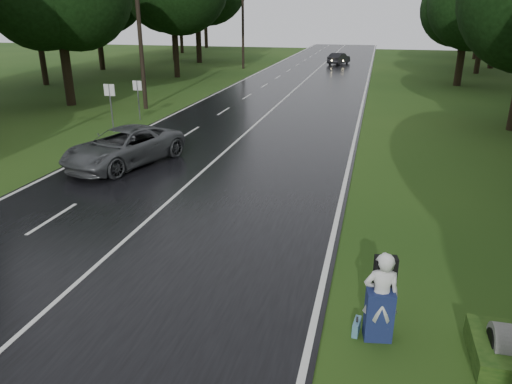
% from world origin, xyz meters
% --- Properties ---
extents(ground, '(160.00, 160.00, 0.00)m').
position_xyz_m(ground, '(0.00, 0.00, 0.00)').
color(ground, '#284614').
rests_on(ground, ground).
extents(road, '(12.00, 140.00, 0.04)m').
position_xyz_m(road, '(0.00, 20.00, 0.02)').
color(road, black).
rests_on(road, ground).
extents(lane_center, '(0.12, 140.00, 0.01)m').
position_xyz_m(lane_center, '(0.00, 20.00, 0.04)').
color(lane_center, silver).
rests_on(lane_center, road).
extents(grey_car, '(4.15, 6.09, 1.55)m').
position_xyz_m(grey_car, '(-3.58, 7.81, 0.81)').
color(grey_car, '#46484A').
rests_on(grey_car, road).
extents(far_car, '(2.63, 4.43, 1.38)m').
position_xyz_m(far_car, '(1.84, 52.10, 0.73)').
color(far_car, black).
rests_on(far_car, road).
extents(hitchhiker, '(0.77, 0.72, 1.94)m').
position_xyz_m(hitchhiker, '(7.10, -1.54, 0.90)').
color(hitchhiker, silver).
rests_on(hitchhiker, ground).
extents(suitcase, '(0.17, 0.43, 0.29)m').
position_xyz_m(suitcase, '(6.69, -1.50, 0.15)').
color(suitcase, teal).
rests_on(suitcase, ground).
extents(utility_pole_mid, '(1.80, 0.28, 9.58)m').
position_xyz_m(utility_pole_mid, '(-8.50, 19.80, 0.00)').
color(utility_pole_mid, black).
rests_on(utility_pole_mid, ground).
extents(utility_pole_far, '(1.80, 0.28, 10.85)m').
position_xyz_m(utility_pole_far, '(-8.50, 44.85, 0.00)').
color(utility_pole_far, black).
rests_on(utility_pole_far, ground).
extents(road_sign_a, '(0.62, 0.10, 2.59)m').
position_xyz_m(road_sign_a, '(-7.20, 13.21, 0.00)').
color(road_sign_a, white).
rests_on(road_sign_a, ground).
extents(road_sign_b, '(0.57, 0.10, 2.35)m').
position_xyz_m(road_sign_b, '(-7.20, 16.36, 0.00)').
color(road_sign_b, white).
rests_on(road_sign_b, ground).
extents(tree_left_d, '(8.70, 8.70, 13.59)m').
position_xyz_m(tree_left_d, '(-14.22, 19.74, 0.00)').
color(tree_left_d, black).
rests_on(tree_left_d, ground).
extents(tree_left_e, '(9.88, 9.88, 15.44)m').
position_xyz_m(tree_left_e, '(-12.92, 35.85, 0.00)').
color(tree_left_e, black).
rests_on(tree_left_e, ground).
extents(tree_left_f, '(10.90, 10.90, 17.04)m').
position_xyz_m(tree_left_f, '(-15.87, 50.22, 0.00)').
color(tree_left_f, black).
rests_on(tree_left_f, ground).
extents(tree_right_d, '(7.73, 7.73, 12.08)m').
position_xyz_m(tree_right_d, '(14.25, 18.97, 0.00)').
color(tree_right_d, black).
rests_on(tree_right_d, ground).
extents(tree_right_e, '(7.63, 7.63, 11.93)m').
position_xyz_m(tree_right_e, '(13.62, 36.39, 0.00)').
color(tree_right_e, black).
rests_on(tree_right_e, ground).
extents(tree_right_f, '(10.13, 10.13, 15.82)m').
position_xyz_m(tree_right_f, '(16.85, 46.32, 0.00)').
color(tree_right_f, black).
rests_on(tree_right_f, ground).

